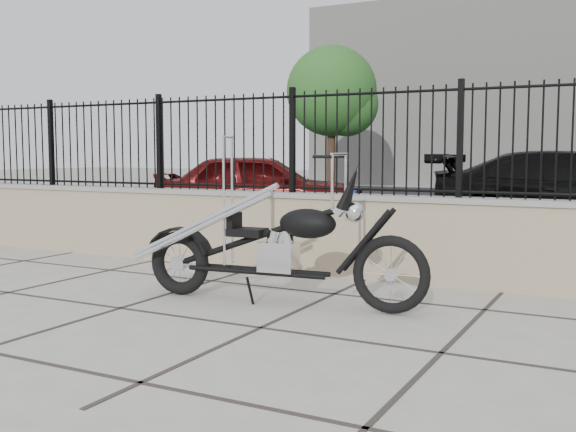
# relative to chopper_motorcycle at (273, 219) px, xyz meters

# --- Properties ---
(ground_plane) EXTENTS (90.00, 90.00, 0.00)m
(ground_plane) POSITION_rel_chopper_motorcycle_xyz_m (0.35, -0.85, -0.81)
(ground_plane) COLOR #99968E
(ground_plane) RESTS_ON ground
(parking_lot) EXTENTS (30.00, 30.00, 0.00)m
(parking_lot) POSITION_rel_chopper_motorcycle_xyz_m (0.35, 11.65, -0.81)
(parking_lot) COLOR black
(parking_lot) RESTS_ON ground
(retaining_wall) EXTENTS (14.00, 0.36, 0.96)m
(retaining_wall) POSITION_rel_chopper_motorcycle_xyz_m (0.35, 1.65, -0.33)
(retaining_wall) COLOR gray
(retaining_wall) RESTS_ON ground_plane
(iron_fence) EXTENTS (14.00, 0.08, 1.20)m
(iron_fence) POSITION_rel_chopper_motorcycle_xyz_m (0.35, 1.65, 0.75)
(iron_fence) COLOR black
(iron_fence) RESTS_ON retaining_wall
(background_building) EXTENTS (22.00, 6.00, 8.00)m
(background_building) POSITION_rel_chopper_motorcycle_xyz_m (0.35, 25.65, 3.19)
(background_building) COLOR beige
(background_building) RESTS_ON ground_plane
(chopper_motorcycle) EXTENTS (2.75, 0.72, 1.63)m
(chopper_motorcycle) POSITION_rel_chopper_motorcycle_xyz_m (0.00, 0.00, 0.00)
(chopper_motorcycle) COLOR black
(chopper_motorcycle) RESTS_ON ground_plane
(car_red) EXTENTS (4.58, 3.32, 1.45)m
(car_red) POSITION_rel_chopper_motorcycle_xyz_m (-3.76, 6.25, -0.09)
(car_red) COLOR #4D0B0B
(car_red) RESTS_ON parking_lot
(bollard_a) EXTENTS (0.12, 0.12, 0.90)m
(bollard_a) POSITION_rel_chopper_motorcycle_xyz_m (-0.92, 4.22, -0.36)
(bollard_a) COLOR blue
(bollard_a) RESTS_ON ground_plane
(tree_left) EXTENTS (3.13, 3.13, 5.29)m
(tree_left) POSITION_rel_chopper_motorcycle_xyz_m (-6.59, 16.10, 2.89)
(tree_left) COLOR #382619
(tree_left) RESTS_ON ground_plane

